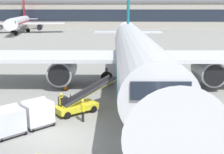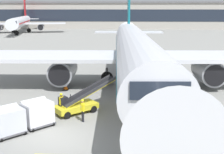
{
  "view_description": "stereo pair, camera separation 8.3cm",
  "coord_description": "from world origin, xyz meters",
  "px_view_note": "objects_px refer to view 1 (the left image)",
  "views": [
    {
      "loc": [
        4.25,
        -17.14,
        8.17
      ],
      "look_at": [
        2.96,
        4.97,
        3.0
      ],
      "focal_mm": 47.15,
      "sensor_mm": 36.0,
      "label": 1
    },
    {
      "loc": [
        4.33,
        -17.14,
        8.17
      ],
      "look_at": [
        2.96,
        4.97,
        3.0
      ],
      "focal_mm": 47.15,
      "sensor_mm": 36.0,
      "label": 2
    }
  ],
  "objects_px": {
    "baggage_cart_second": "(7,121)",
    "ground_crew_by_loader": "(36,108)",
    "ground_crew_marshaller": "(61,102)",
    "parked_airplane": "(135,52)",
    "distant_airplane": "(19,22)",
    "safety_cone_engine_keepout": "(65,87)",
    "belt_loader": "(79,103)",
    "ground_crew_by_carts": "(83,109)",
    "baggage_cart_lead": "(37,113)"
  },
  "relations": [
    {
      "from": "parked_airplane",
      "to": "baggage_cart_lead",
      "type": "distance_m",
      "value": 13.97
    },
    {
      "from": "parked_airplane",
      "to": "ground_crew_by_carts",
      "type": "distance_m",
      "value": 11.74
    },
    {
      "from": "parked_airplane",
      "to": "belt_loader",
      "type": "xyz_separation_m",
      "value": [
        -4.62,
        -8.72,
        -2.91
      ]
    },
    {
      "from": "baggage_cart_second",
      "to": "ground_crew_by_carts",
      "type": "height_order",
      "value": "baggage_cart_second"
    },
    {
      "from": "belt_loader",
      "to": "baggage_cart_lead",
      "type": "bearing_deg",
      "value": -128.86
    },
    {
      "from": "ground_crew_marshaller",
      "to": "safety_cone_engine_keepout",
      "type": "height_order",
      "value": "ground_crew_marshaller"
    },
    {
      "from": "baggage_cart_lead",
      "to": "ground_crew_marshaller",
      "type": "relative_size",
      "value": 1.46
    },
    {
      "from": "ground_crew_marshaller",
      "to": "distant_airplane",
      "type": "xyz_separation_m",
      "value": [
        -32.61,
        78.91,
        2.58
      ]
    },
    {
      "from": "baggage_cart_lead",
      "to": "baggage_cart_second",
      "type": "height_order",
      "value": "same"
    },
    {
      "from": "baggage_cart_second",
      "to": "ground_crew_marshaller",
      "type": "xyz_separation_m",
      "value": [
        2.65,
        4.07,
        -0.0
      ]
    },
    {
      "from": "baggage_cart_lead",
      "to": "parked_airplane",
      "type": "bearing_deg",
      "value": 59.02
    },
    {
      "from": "baggage_cart_second",
      "to": "ground_crew_by_loader",
      "type": "height_order",
      "value": "baggage_cart_second"
    },
    {
      "from": "ground_crew_by_carts",
      "to": "safety_cone_engine_keepout",
      "type": "bearing_deg",
      "value": 110.2
    },
    {
      "from": "ground_crew_marshaller",
      "to": "parked_airplane",
      "type": "bearing_deg",
      "value": 57.65
    },
    {
      "from": "baggage_cart_lead",
      "to": "baggage_cart_second",
      "type": "bearing_deg",
      "value": -132.4
    },
    {
      "from": "baggage_cart_second",
      "to": "ground_crew_by_carts",
      "type": "distance_m",
      "value": 5.27
    },
    {
      "from": "baggage_cart_second",
      "to": "ground_crew_by_carts",
      "type": "bearing_deg",
      "value": 30.26
    },
    {
      "from": "ground_crew_by_loader",
      "to": "ground_crew_by_carts",
      "type": "xyz_separation_m",
      "value": [
        3.46,
        0.11,
        0.0
      ]
    },
    {
      "from": "baggage_cart_lead",
      "to": "baggage_cart_second",
      "type": "distance_m",
      "value": 2.19
    },
    {
      "from": "safety_cone_engine_keepout",
      "to": "ground_crew_by_carts",
      "type": "bearing_deg",
      "value": -69.8
    },
    {
      "from": "belt_loader",
      "to": "ground_crew_by_carts",
      "type": "height_order",
      "value": "belt_loader"
    },
    {
      "from": "baggage_cart_lead",
      "to": "baggage_cart_second",
      "type": "xyz_separation_m",
      "value": [
        -1.48,
        -1.62,
        0.0
      ]
    },
    {
      "from": "ground_crew_by_carts",
      "to": "distant_airplane",
      "type": "bearing_deg",
      "value": 113.26
    },
    {
      "from": "baggage_cart_lead",
      "to": "distant_airplane",
      "type": "distance_m",
      "value": 87.26
    },
    {
      "from": "parked_airplane",
      "to": "ground_crew_by_loader",
      "type": "xyz_separation_m",
      "value": [
        -7.44,
        -10.82,
        -2.72
      ]
    },
    {
      "from": "baggage_cart_lead",
      "to": "safety_cone_engine_keepout",
      "type": "bearing_deg",
      "value": 90.49
    },
    {
      "from": "parked_airplane",
      "to": "safety_cone_engine_keepout",
      "type": "relative_size",
      "value": 66.01
    },
    {
      "from": "baggage_cart_second",
      "to": "distant_airplane",
      "type": "bearing_deg",
      "value": 109.85
    },
    {
      "from": "baggage_cart_second",
      "to": "parked_airplane",
      "type": "bearing_deg",
      "value": 57.45
    },
    {
      "from": "belt_loader",
      "to": "baggage_cart_second",
      "type": "height_order",
      "value": "belt_loader"
    },
    {
      "from": "ground_crew_by_loader",
      "to": "ground_crew_by_carts",
      "type": "height_order",
      "value": "same"
    },
    {
      "from": "baggage_cart_second",
      "to": "ground_crew_marshaller",
      "type": "bearing_deg",
      "value": 56.99
    },
    {
      "from": "parked_airplane",
      "to": "baggage_cart_lead",
      "type": "relative_size",
      "value": 17.45
    },
    {
      "from": "belt_loader",
      "to": "safety_cone_engine_keepout",
      "type": "relative_size",
      "value": 7.4
    },
    {
      "from": "belt_loader",
      "to": "baggage_cart_lead",
      "type": "xyz_separation_m",
      "value": [
        -2.44,
        -3.03,
        0.19
      ]
    },
    {
      "from": "ground_crew_marshaller",
      "to": "baggage_cart_lead",
      "type": "bearing_deg",
      "value": -115.46
    },
    {
      "from": "parked_airplane",
      "to": "ground_crew_marshaller",
      "type": "distance_m",
      "value": 11.33
    },
    {
      "from": "parked_airplane",
      "to": "belt_loader",
      "type": "height_order",
      "value": "parked_airplane"
    },
    {
      "from": "baggage_cart_second",
      "to": "safety_cone_engine_keepout",
      "type": "xyz_separation_m",
      "value": [
        1.4,
        11.25,
        -0.67
      ]
    },
    {
      "from": "ground_crew_by_carts",
      "to": "ground_crew_by_loader",
      "type": "bearing_deg",
      "value": -178.17
    },
    {
      "from": "distant_airplane",
      "to": "safety_cone_engine_keepout",
      "type": "bearing_deg",
      "value": -66.39
    },
    {
      "from": "ground_crew_by_carts",
      "to": "ground_crew_marshaller",
      "type": "bearing_deg",
      "value": 143.49
    },
    {
      "from": "belt_loader",
      "to": "safety_cone_engine_keepout",
      "type": "distance_m",
      "value": 7.08
    },
    {
      "from": "ground_crew_by_loader",
      "to": "ground_crew_marshaller",
      "type": "xyz_separation_m",
      "value": [
        1.55,
        1.52,
        0.0
      ]
    },
    {
      "from": "parked_airplane",
      "to": "distant_airplane",
      "type": "relative_size",
      "value": 1.12
    },
    {
      "from": "parked_airplane",
      "to": "baggage_cart_lead",
      "type": "xyz_separation_m",
      "value": [
        -7.05,
        -11.75,
        -2.72
      ]
    },
    {
      "from": "baggage_cart_lead",
      "to": "safety_cone_engine_keepout",
      "type": "distance_m",
      "value": 9.65
    },
    {
      "from": "baggage_cart_lead",
      "to": "ground_crew_by_loader",
      "type": "distance_m",
      "value": 1.01
    },
    {
      "from": "safety_cone_engine_keepout",
      "to": "distant_airplane",
      "type": "distance_m",
      "value": 78.35
    },
    {
      "from": "distant_airplane",
      "to": "baggage_cart_lead",
      "type": "bearing_deg",
      "value": -68.87
    }
  ]
}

